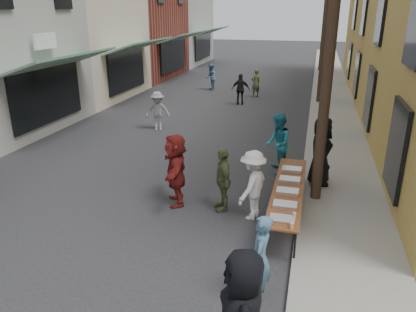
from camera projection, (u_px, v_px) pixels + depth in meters
The scene contains 26 objects.
ground at pixel (111, 237), 8.89m from camera, with size 120.00×120.00×0.00m, color #28282B.
sidewalk at pixel (332, 103), 21.30m from camera, with size 2.20×60.00×0.10m, color gray.
storefront_row at pixel (71, 20), 23.47m from camera, with size 8.00×37.00×9.00m.
utility_pole_near at pixel (333, 19), 9.04m from camera, with size 0.26×0.26×9.00m, color #2D2116.
utility_pole_mid at pixel (327, 13), 19.94m from camera, with size 0.26×0.26×9.00m, color #2D2116.
utility_pole_far at pixel (325, 12), 30.84m from camera, with size 0.26×0.26×9.00m, color #2D2116.
serving_table at pixel (288, 189), 9.55m from camera, with size 0.70×4.00×0.75m.
catering_tray_sausage at pixel (282, 220), 8.03m from camera, with size 0.50×0.33×0.08m, color maroon.
catering_tray_foil_b at pixel (285, 205), 8.62m from camera, with size 0.50×0.33×0.08m, color #B2B2B7.
catering_tray_buns at pixel (287, 192), 9.25m from camera, with size 0.50×0.33×0.08m, color tan.
catering_tray_foil_d at pixel (290, 180), 9.89m from camera, with size 0.50×0.33×0.08m, color #B2B2B7.
catering_tray_buns_end at pixel (292, 169), 10.53m from camera, with size 0.50×0.33×0.08m, color tan.
condiment_jar_a at pixel (269, 225), 7.81m from camera, with size 0.07×0.07×0.08m, color #A57F26.
condiment_jar_b at pixel (270, 223), 7.90m from camera, with size 0.07×0.07×0.08m, color #A57F26.
condiment_jar_c at pixel (271, 221), 7.99m from camera, with size 0.07×0.07×0.08m, color #A57F26.
cup_stack at pixel (292, 226), 7.75m from camera, with size 0.08×0.08×0.12m, color tan.
guest_front_b at pixel (260, 258), 6.78m from camera, with size 0.57×0.38×1.57m, color #466B87.
guest_front_c at pixel (278, 144), 12.13m from camera, with size 0.89×0.70×1.84m, color teal.
guest_front_d at pixel (253, 185), 9.46m from camera, with size 1.09×0.63×1.69m, color silver.
guest_front_e at pixel (223, 179), 9.88m from camera, with size 0.94×0.39×1.61m, color #525933.
guest_queue_back at pixel (176, 169), 10.16m from camera, with size 1.72×0.55×1.85m, color maroon.
server at pixel (321, 152), 11.06m from camera, with size 0.93×0.61×1.90m, color black.
passerby_left at pixel (158, 111), 16.53m from camera, with size 1.02×0.59×1.59m, color gray.
passerby_mid at pixel (241, 89), 20.94m from camera, with size 0.93×0.39×1.59m, color black.
passerby_right at pixel (256, 83), 22.71m from camera, with size 0.58×0.38×1.59m, color #515A34.
passerby_far at pixel (211, 77), 24.66m from camera, with size 0.78×0.60×1.60m, color #4E7098.
Camera 1 is at (4.04, -6.94, 4.72)m, focal length 35.00 mm.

